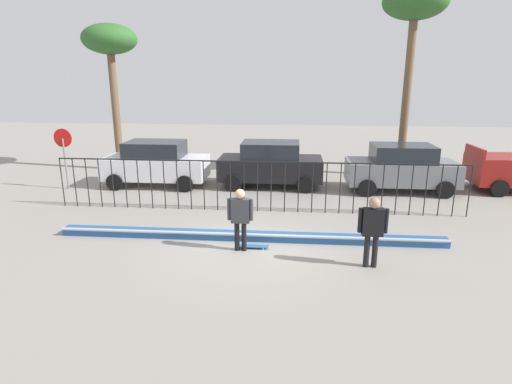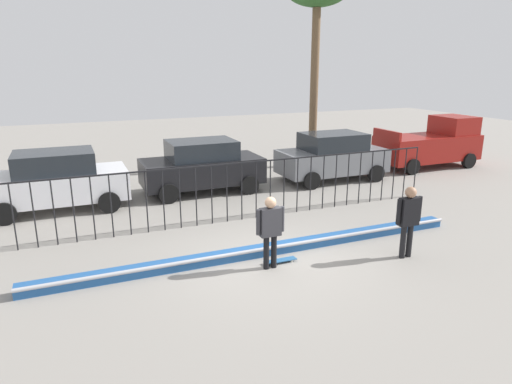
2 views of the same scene
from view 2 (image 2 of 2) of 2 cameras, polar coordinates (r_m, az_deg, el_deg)
ground_plane at (r=11.00m, az=1.87°, el=-8.65°), size 60.00×60.00×0.00m
bowl_coping_ledge at (r=11.32m, az=0.94°, el=-7.26°), size 11.00×0.40×0.27m
perimeter_fence at (r=13.36m, az=-3.67°, el=0.73°), size 14.04×0.04×1.77m
skateboarder at (r=10.29m, az=1.80°, el=-4.27°), size 0.69×0.26×1.70m
skateboard at (r=10.92m, az=3.05°, el=-8.52°), size 0.80×0.20×0.07m
camera_operator at (r=11.44m, az=18.51°, el=-2.80°), size 0.71×0.27×1.77m
parked_car_white at (r=15.79m, az=-23.65°, el=1.33°), size 4.30×2.12×1.90m
parked_car_black at (r=16.65m, az=-6.76°, el=3.26°), size 4.30×2.12×1.90m
parked_car_gray at (r=18.53m, az=9.49°, el=4.42°), size 4.30×2.12×1.90m
pickup_truck at (r=22.19m, az=21.03°, el=5.62°), size 4.70×2.12×2.24m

